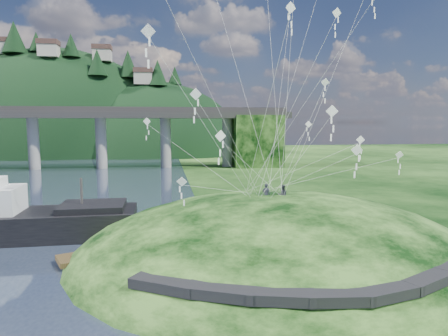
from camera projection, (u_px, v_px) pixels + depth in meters
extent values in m
plane|color=black|center=(185.00, 267.00, 31.09)|extent=(320.00, 320.00, 0.00)
ellipsoid|color=black|center=(277.00, 270.00, 34.41)|extent=(36.00, 32.00, 13.00)
cube|color=black|center=(165.00, 284.00, 22.78)|extent=(4.32, 3.62, 0.71)
cube|color=black|center=(221.00, 291.00, 21.59)|extent=(4.10, 2.97, 0.61)
cube|color=black|center=(280.00, 296.00, 21.06)|extent=(3.85, 2.37, 0.62)
cube|color=black|center=(338.00, 296.00, 21.07)|extent=(3.62, 1.83, 0.66)
cube|color=black|center=(388.00, 291.00, 21.71)|extent=(3.82, 2.27, 0.68)
cube|color=black|center=(427.00, 279.00, 23.07)|extent=(4.11, 2.97, 0.71)
cylinder|color=gray|center=(33.00, 142.00, 94.37)|extent=(2.60, 2.60, 13.00)
cylinder|color=gray|center=(101.00, 142.00, 96.67)|extent=(2.60, 2.60, 13.00)
cylinder|color=gray|center=(166.00, 141.00, 98.97)|extent=(2.60, 2.60, 13.00)
cylinder|color=gray|center=(227.00, 141.00, 101.27)|extent=(2.60, 2.60, 13.00)
cube|color=black|center=(256.00, 141.00, 102.38)|extent=(12.00, 11.00, 13.00)
ellipsoid|color=black|center=(61.00, 168.00, 149.62)|extent=(96.00, 68.00, 88.00)
ellipsoid|color=black|center=(155.00, 180.00, 147.41)|extent=(76.00, 56.00, 72.00)
cone|color=black|center=(14.00, 37.00, 131.84)|extent=(8.01, 8.01, 10.54)
cone|color=black|center=(36.00, 42.00, 132.48)|extent=(4.97, 4.97, 6.54)
cone|color=black|center=(71.00, 45.00, 132.33)|extent=(5.83, 5.83, 7.67)
cone|color=black|center=(97.00, 62.00, 129.48)|extent=(6.47, 6.47, 8.51)
cone|color=black|center=(128.00, 64.00, 137.56)|extent=(7.13, 7.13, 9.38)
cone|color=black|center=(158.00, 73.00, 134.57)|extent=(6.56, 6.56, 8.63)
cone|color=black|center=(175.00, 76.00, 140.97)|extent=(4.88, 4.88, 6.42)
cube|color=beige|center=(2.00, 49.00, 134.77)|extent=(6.00, 5.00, 4.00)
cube|color=#51352E|center=(2.00, 40.00, 134.46)|extent=(6.40, 5.40, 1.60)
cube|color=beige|center=(49.00, 51.00, 129.62)|extent=(6.00, 5.00, 4.00)
cube|color=#51352E|center=(48.00, 42.00, 129.32)|extent=(6.40, 5.40, 1.60)
cube|color=beige|center=(102.00, 56.00, 137.90)|extent=(6.00, 5.00, 4.00)
cube|color=#51352E|center=(102.00, 48.00, 137.59)|extent=(6.40, 5.40, 1.60)
cube|color=beige|center=(143.00, 79.00, 135.03)|extent=(6.00, 5.00, 4.00)
cube|color=#51352E|center=(143.00, 71.00, 134.72)|extent=(6.40, 5.40, 1.60)
cube|color=black|center=(16.00, 226.00, 38.28)|extent=(22.55, 6.49, 2.65)
cube|color=black|center=(93.00, 206.00, 39.27)|extent=(6.21, 5.20, 0.61)
cylinder|color=#2D2B2B|center=(82.00, 193.00, 38.95)|extent=(0.24, 0.24, 3.06)
cube|color=#352815|center=(154.00, 246.00, 34.76)|extent=(15.42, 8.39, 0.39)
cylinder|color=#352815|center=(73.00, 263.00, 31.29)|extent=(0.34, 0.34, 1.12)
cylinder|color=#352815|center=(116.00, 255.00, 33.04)|extent=(0.34, 0.34, 1.12)
cylinder|color=#352815|center=(154.00, 249.00, 34.79)|extent=(0.34, 0.34, 1.12)
cylinder|color=#352815|center=(188.00, 243.00, 36.54)|extent=(0.34, 0.34, 1.12)
cylinder|color=#352815|center=(220.00, 237.00, 38.29)|extent=(0.34, 0.34, 1.12)
imported|color=#242531|center=(266.00, 184.00, 34.33)|extent=(0.84, 0.75, 1.93)
imported|color=#242531|center=(283.00, 185.00, 34.32)|extent=(0.89, 0.73, 1.73)
cube|color=white|center=(308.00, 124.00, 39.19)|extent=(0.51, 0.49, 0.66)
cube|color=white|center=(308.00, 129.00, 39.25)|extent=(0.09, 0.05, 0.39)
cube|color=white|center=(308.00, 134.00, 39.30)|extent=(0.09, 0.05, 0.39)
cube|color=white|center=(308.00, 139.00, 39.36)|extent=(0.09, 0.05, 0.39)
cube|color=white|center=(147.00, 121.00, 34.77)|extent=(0.66, 0.22, 0.67)
cube|color=white|center=(147.00, 127.00, 34.82)|extent=(0.09, 0.03, 0.39)
cube|color=white|center=(147.00, 132.00, 34.88)|extent=(0.09, 0.03, 0.39)
cube|color=white|center=(147.00, 138.00, 34.93)|extent=(0.09, 0.03, 0.39)
cube|color=white|center=(221.00, 136.00, 26.10)|extent=(0.76, 0.25, 0.78)
cube|color=white|center=(221.00, 144.00, 26.16)|extent=(0.10, 0.06, 0.45)
cube|color=white|center=(221.00, 153.00, 26.22)|extent=(0.10, 0.06, 0.45)
cube|color=white|center=(221.00, 161.00, 26.29)|extent=(0.10, 0.06, 0.45)
cube|color=white|center=(148.00, 31.00, 23.38)|extent=(0.88, 0.29, 0.86)
cube|color=white|center=(148.00, 42.00, 23.46)|extent=(0.12, 0.04, 0.51)
cube|color=white|center=(149.00, 53.00, 23.53)|extent=(0.12, 0.04, 0.51)
cube|color=white|center=(149.00, 64.00, 23.60)|extent=(0.12, 0.04, 0.51)
cube|color=white|center=(332.00, 111.00, 27.64)|extent=(0.75, 0.49, 0.85)
cube|color=white|center=(332.00, 120.00, 27.71)|extent=(0.11, 0.06, 0.50)
cube|color=white|center=(331.00, 129.00, 27.78)|extent=(0.11, 0.06, 0.50)
cube|color=white|center=(331.00, 137.00, 27.85)|extent=(0.11, 0.06, 0.50)
cube|color=white|center=(291.00, 8.00, 24.72)|extent=(0.69, 0.14, 0.69)
cube|color=white|center=(291.00, 16.00, 24.78)|extent=(0.09, 0.04, 0.40)
cube|color=white|center=(290.00, 24.00, 24.83)|extent=(0.09, 0.04, 0.40)
cube|color=white|center=(290.00, 32.00, 24.89)|extent=(0.09, 0.04, 0.40)
cube|color=white|center=(361.00, 140.00, 39.67)|extent=(0.70, 0.52, 0.83)
cube|color=white|center=(360.00, 146.00, 39.73)|extent=(0.11, 0.07, 0.48)
cube|color=white|center=(360.00, 152.00, 39.80)|extent=(0.11, 0.07, 0.48)
cube|color=white|center=(360.00, 158.00, 39.87)|extent=(0.11, 0.07, 0.48)
cube|color=white|center=(337.00, 13.00, 29.81)|extent=(0.74, 0.21, 0.73)
cube|color=white|center=(337.00, 20.00, 29.87)|extent=(0.10, 0.05, 0.43)
cube|color=white|center=(336.00, 27.00, 29.93)|extent=(0.10, 0.05, 0.43)
cube|color=white|center=(336.00, 34.00, 29.99)|extent=(0.10, 0.05, 0.43)
cube|color=white|center=(325.00, 82.00, 34.29)|extent=(0.74, 0.27, 0.71)
cube|color=white|center=(325.00, 88.00, 34.35)|extent=(0.10, 0.04, 0.43)
cube|color=white|center=(325.00, 95.00, 34.41)|extent=(0.10, 0.04, 0.43)
cube|color=white|center=(325.00, 101.00, 34.47)|extent=(0.10, 0.04, 0.43)
cube|color=white|center=(290.00, 6.00, 41.50)|extent=(0.75, 0.44, 0.81)
cube|color=white|center=(290.00, 11.00, 41.56)|extent=(0.11, 0.05, 0.48)
cube|color=white|center=(290.00, 17.00, 41.63)|extent=(0.11, 0.05, 0.48)
cube|color=white|center=(290.00, 23.00, 41.70)|extent=(0.11, 0.05, 0.48)
cube|color=white|center=(357.00, 150.00, 27.47)|extent=(0.80, 0.23, 0.80)
cube|color=white|center=(357.00, 158.00, 27.54)|extent=(0.10, 0.02, 0.47)
cube|color=white|center=(356.00, 166.00, 27.60)|extent=(0.10, 0.02, 0.47)
cube|color=white|center=(356.00, 175.00, 27.67)|extent=(0.10, 0.02, 0.47)
cube|color=white|center=(399.00, 155.00, 31.96)|extent=(0.67, 0.24, 0.64)
cube|color=white|center=(399.00, 161.00, 32.02)|extent=(0.09, 0.04, 0.39)
cube|color=white|center=(399.00, 166.00, 32.07)|extent=(0.09, 0.04, 0.39)
cube|color=white|center=(399.00, 172.00, 32.12)|extent=(0.09, 0.04, 0.39)
cube|color=white|center=(182.00, 182.00, 27.36)|extent=(0.71, 0.26, 0.69)
cube|color=white|center=(182.00, 189.00, 27.42)|extent=(0.09, 0.04, 0.41)
cube|color=white|center=(182.00, 196.00, 27.48)|extent=(0.09, 0.04, 0.41)
cube|color=white|center=(182.00, 203.00, 27.54)|extent=(0.09, 0.04, 0.41)
cube|color=white|center=(374.00, 2.00, 30.12)|extent=(0.09, 0.04, 0.41)
cube|color=white|center=(374.00, 9.00, 30.18)|extent=(0.09, 0.04, 0.41)
cube|color=white|center=(374.00, 16.00, 30.23)|extent=(0.09, 0.04, 0.41)
cube|color=white|center=(196.00, 94.00, 25.16)|extent=(0.75, 0.20, 0.75)
cube|color=white|center=(196.00, 103.00, 25.22)|extent=(0.10, 0.02, 0.44)
cube|color=white|center=(196.00, 111.00, 25.28)|extent=(0.10, 0.02, 0.44)
cube|color=white|center=(196.00, 120.00, 25.34)|extent=(0.10, 0.02, 0.44)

